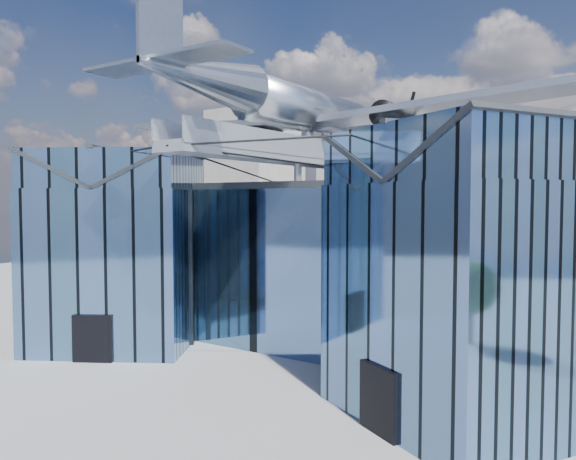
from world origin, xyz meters
The scene contains 4 objects.
ground_plane centered at (0.00, 0.00, 0.00)m, with size 120.00×120.00×0.00m, color gray.
museum centered at (0.00, 5.82, 5.54)m, with size 32.88×24.50×17.60m.
bg_towers centered at (1.45, 50.49, 10.01)m, with size 77.00×24.50×26.00m.
tree_side_w centered at (-31.89, 12.98, 3.66)m, with size 3.98×3.98×5.41m.
Camera 1 is at (17.19, -23.63, 8.82)m, focal length 35.00 mm.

